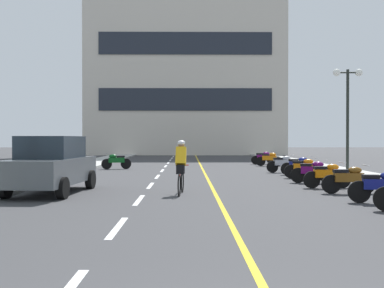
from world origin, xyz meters
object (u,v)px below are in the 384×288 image
at_px(motorcycle_4, 381,186).
at_px(motorcycle_13, 264,157).
at_px(motorcycle_7, 313,171).
at_px(motorcycle_9, 299,165).
at_px(motorcycle_5, 349,179).
at_px(cyclist_rider, 181,166).
at_px(motorcycle_8, 304,168).
at_px(motorcycle_11, 116,161).
at_px(motorcycle_10, 283,163).
at_px(motorcycle_6, 327,175).
at_px(parked_car_near, 52,165).
at_px(street_lamp_mid, 348,96).
at_px(motorcycle_12, 270,159).

height_order(motorcycle_4, motorcycle_13, same).
bearing_deg(motorcycle_7, motorcycle_9, 83.78).
height_order(motorcycle_5, motorcycle_9, same).
bearing_deg(cyclist_rider, motorcycle_13, 72.10).
bearing_deg(motorcycle_8, motorcycle_11, 145.67).
relative_size(motorcycle_5, cyclist_rider, 0.96).
height_order(motorcycle_10, motorcycle_11, same).
relative_size(motorcycle_6, motorcycle_7, 1.01).
distance_m(motorcycle_5, motorcycle_13, 16.70).
bearing_deg(motorcycle_11, motorcycle_5, -52.17).
xyz_separation_m(parked_car_near, motorcycle_7, (9.23, 3.15, -0.44)).
distance_m(parked_car_near, motorcycle_8, 10.84).
height_order(motorcycle_13, cyclist_rider, cyclist_rider).
xyz_separation_m(motorcycle_4, motorcycle_9, (0.14, 9.54, 0.00)).
distance_m(street_lamp_mid, motorcycle_10, 4.60).
bearing_deg(motorcycle_10, motorcycle_7, -90.25).
relative_size(motorcycle_8, motorcycle_12, 1.01).
bearing_deg(motorcycle_9, motorcycle_5, -91.82).
xyz_separation_m(motorcycle_6, motorcycle_7, (-0.02, 1.76, 0.00)).
height_order(motorcycle_9, motorcycle_12, same).
relative_size(motorcycle_4, motorcycle_12, 1.00).
distance_m(motorcycle_5, motorcycle_8, 5.55).
relative_size(motorcycle_6, motorcycle_9, 1.00).
bearing_deg(cyclist_rider, motorcycle_5, 0.70).
xyz_separation_m(motorcycle_5, motorcycle_10, (-0.18, 9.07, 0.00)).
height_order(motorcycle_4, cyclist_rider, cyclist_rider).
bearing_deg(motorcycle_12, motorcycle_11, -163.35).
height_order(motorcycle_6, motorcycle_8, same).
bearing_deg(motorcycle_4, motorcycle_13, 89.96).
distance_m(motorcycle_8, motorcycle_12, 9.07).
relative_size(street_lamp_mid, motorcycle_13, 2.97).
height_order(motorcycle_5, cyclist_rider, cyclist_rider).
bearing_deg(motorcycle_6, motorcycle_9, 85.91).
bearing_deg(motorcycle_7, motorcycle_13, 88.67).
relative_size(street_lamp_mid, motorcycle_7, 3.01).
height_order(motorcycle_7, motorcycle_8, same).
bearing_deg(motorcycle_5, parked_car_near, 178.56).
bearing_deg(motorcycle_10, motorcycle_5, -88.89).
bearing_deg(cyclist_rider, motorcycle_8, 46.58).
height_order(parked_car_near, motorcycle_12, parked_car_near).
height_order(motorcycle_9, motorcycle_11, same).
xyz_separation_m(motorcycle_7, motorcycle_13, (0.31, 13.32, 0.00)).
bearing_deg(motorcycle_4, motorcycle_10, 91.38).
bearing_deg(cyclist_rider, motorcycle_7, 34.01).
distance_m(street_lamp_mid, cyclist_rider, 11.80).
height_order(motorcycle_8, cyclist_rider, cyclist_rider).
bearing_deg(motorcycle_8, street_lamp_mid, 41.44).
relative_size(motorcycle_6, motorcycle_11, 1.02).
relative_size(motorcycle_12, motorcycle_13, 0.99).
distance_m(motorcycle_5, motorcycle_9, 7.38).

